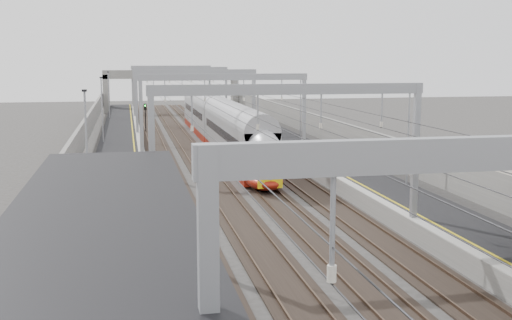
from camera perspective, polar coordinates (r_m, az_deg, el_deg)
name	(u,v)px	position (r m, az deg, el deg)	size (l,w,h in m)	color
platform_left	(120,163)	(52.20, -11.99, -0.27)	(4.00, 120.00, 1.00)	black
platform_right	(313,157)	(54.40, 5.10, 0.26)	(4.00, 120.00, 1.00)	black
tracks	(220,165)	(52.78, -3.26, -0.48)	(11.40, 140.00, 0.20)	black
overhead_line	(209,87)	(58.68, -4.24, 6.45)	(13.00, 140.00, 6.60)	#919399
canopy_left	(87,303)	(10.23, -14.75, -12.22)	(4.40, 30.00, 4.24)	black
overbridge	(171,80)	(106.85, -7.53, 7.09)	(22.00, 2.20, 6.90)	slate
wall_left	(78,151)	(52.17, -15.55, 0.81)	(0.30, 120.00, 3.20)	slate
wall_right	(349,143)	(55.24, 8.30, 1.49)	(0.30, 120.00, 3.20)	slate
train	(221,129)	(61.97, -3.15, 2.75)	(2.57, 46.75, 4.06)	maroon
signal_green	(145,113)	(77.09, -9.81, 4.17)	(0.32, 0.32, 3.48)	black
signal_red_near	(221,114)	(73.69, -3.16, 4.07)	(0.32, 0.32, 3.48)	black
signal_red_far	(233,111)	(78.89, -2.09, 4.41)	(0.32, 0.32, 3.48)	black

